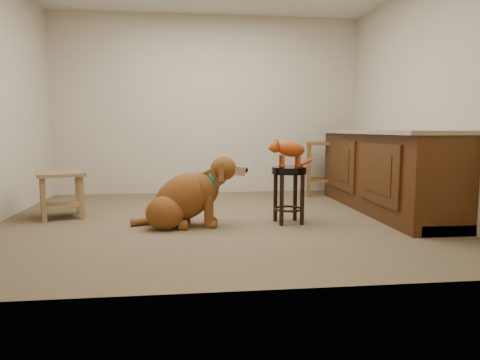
{
  "coord_description": "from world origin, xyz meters",
  "views": [
    {
      "loc": [
        -0.29,
        -4.41,
        0.95
      ],
      "look_at": [
        0.2,
        -0.23,
        0.45
      ],
      "focal_mm": 32.0,
      "sensor_mm": 36.0,
      "label": 1
    }
  ],
  "objects": [
    {
      "name": "floor",
      "position": [
        0.0,
        0.0,
        0.0
      ],
      "size": [
        4.5,
        4.0,
        0.01
      ],
      "primitive_type": "cube",
      "color": "brown",
      "rests_on": "ground"
    },
    {
      "name": "room_shell",
      "position": [
        0.0,
        0.0,
        1.68
      ],
      "size": [
        4.54,
        4.04,
        2.62
      ],
      "color": "beige",
      "rests_on": "ground"
    },
    {
      "name": "cabinet_run",
      "position": [
        1.94,
        0.3,
        0.44
      ],
      "size": [
        0.7,
        2.56,
        0.94
      ],
      "color": "#45230C",
      "rests_on": "ground"
    },
    {
      "name": "padded_stool",
      "position": [
        0.7,
        -0.22,
        0.41
      ],
      "size": [
        0.35,
        0.35,
        0.57
      ],
      "rotation": [
        0.0,
        0.0,
        0.09
      ],
      "color": "black",
      "rests_on": "ground"
    },
    {
      "name": "wood_stool",
      "position": [
        1.58,
        1.52,
        0.4
      ],
      "size": [
        0.51,
        0.51,
        0.77
      ],
      "rotation": [
        0.0,
        0.0,
        -0.25
      ],
      "color": "brown",
      "rests_on": "ground"
    },
    {
      "name": "side_table",
      "position": [
        -1.67,
        0.33,
        0.33
      ],
      "size": [
        0.61,
        0.61,
        0.49
      ],
      "rotation": [
        0.0,
        0.0,
        0.35
      ],
      "color": "olive",
      "rests_on": "ground"
    },
    {
      "name": "golden_retriever",
      "position": [
        -0.34,
        -0.23,
        0.28
      ],
      "size": [
        1.16,
        0.6,
        0.74
      ],
      "rotation": [
        0.0,
        0.0,
        -0.08
      ],
      "color": "brown",
      "rests_on": "ground"
    },
    {
      "name": "tabby_kitten",
      "position": [
        0.69,
        -0.21,
        0.75
      ],
      "size": [
        0.5,
        0.22,
        0.32
      ],
      "rotation": [
        0.0,
        0.0,
        0.09
      ],
      "color": "#AA3911",
      "rests_on": "padded_stool"
    }
  ]
}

